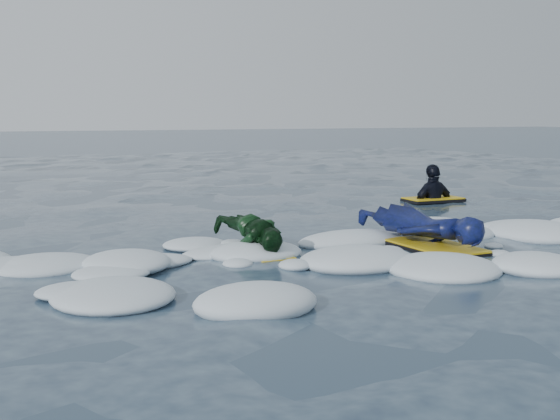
{
  "coord_description": "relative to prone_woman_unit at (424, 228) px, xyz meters",
  "views": [
    {
      "loc": [
        -2.65,
        -5.35,
        1.49
      ],
      "look_at": [
        0.39,
        1.6,
        0.45
      ],
      "focal_mm": 45.0,
      "sensor_mm": 36.0,
      "label": 1
    }
  ],
  "objects": [
    {
      "name": "prone_woman_unit",
      "position": [
        0.0,
        0.0,
        0.0
      ],
      "size": [
        0.86,
        1.81,
        0.46
      ],
      "rotation": [
        0.0,
        0.0,
        1.61
      ],
      "color": "black",
      "rests_on": "ground"
    },
    {
      "name": "prone_child_unit",
      "position": [
        -1.86,
        0.37,
        -0.01
      ],
      "size": [
        0.58,
        1.17,
        0.44
      ],
      "rotation": [
        0.0,
        0.0,
        1.68
      ],
      "color": "black",
      "rests_on": "ground"
    },
    {
      "name": "ground",
      "position": [
        -1.89,
        -1.04,
        -0.23
      ],
      "size": [
        120.0,
        120.0,
        0.0
      ],
      "primitive_type": "plane",
      "color": "#19293C",
      "rests_on": "ground"
    },
    {
      "name": "foam_band",
      "position": [
        -1.89,
        -0.01,
        -0.23
      ],
      "size": [
        12.0,
        3.1,
        0.3
      ],
      "primitive_type": null,
      "color": "silver",
      "rests_on": "ground"
    },
    {
      "name": "waiting_rider_unit",
      "position": [
        2.61,
        3.42,
        -0.33
      ],
      "size": [
        1.01,
        0.57,
        1.5
      ],
      "rotation": [
        0.0,
        0.0,
        -0.02
      ],
      "color": "black",
      "rests_on": "ground"
    }
  ]
}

